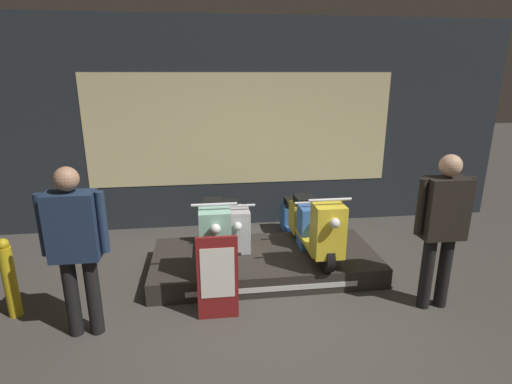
% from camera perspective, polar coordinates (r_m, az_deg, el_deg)
% --- Properties ---
extents(ground_plane, '(30.00, 30.00, 0.00)m').
position_cam_1_polar(ground_plane, '(3.98, 2.67, -20.26)').
color(ground_plane, '#423D38').
extents(shop_wall_back, '(8.53, 0.09, 3.20)m').
position_cam_1_polar(shop_wall_back, '(6.26, -2.10, 9.38)').
color(shop_wall_back, '#23282D').
rests_on(shop_wall_back, ground_plane).
extents(display_platform, '(2.75, 1.27, 0.25)m').
position_cam_1_polar(display_platform, '(5.06, 1.27, -9.98)').
color(display_platform, '#2D2823').
rests_on(display_platform, ground_plane).
extents(scooter_display_left, '(0.47, 1.51, 0.85)m').
position_cam_1_polar(scooter_display_left, '(4.80, -6.01, -5.52)').
color(scooter_display_left, black).
rests_on(scooter_display_left, display_platform).
extents(scooter_display_right, '(0.47, 1.51, 0.85)m').
position_cam_1_polar(scooter_display_right, '(4.98, 8.42, -4.78)').
color(scooter_display_right, black).
rests_on(scooter_display_right, display_platform).
extents(scooter_backrow_0, '(0.47, 1.51, 0.85)m').
position_cam_1_polar(scooter_backrow_0, '(5.52, -3.27, -5.19)').
color(scooter_backrow_0, black).
rests_on(scooter_backrow_0, ground_plane).
extents(scooter_backrow_1, '(0.47, 1.51, 0.85)m').
position_cam_1_polar(scooter_backrow_1, '(5.66, 6.59, -4.69)').
color(scooter_backrow_1, black).
rests_on(scooter_backrow_1, ground_plane).
extents(person_left_browsing, '(0.59, 0.24, 1.63)m').
position_cam_1_polar(person_left_browsing, '(3.93, -24.45, -6.28)').
color(person_left_browsing, black).
rests_on(person_left_browsing, ground_plane).
extents(person_right_browsing, '(0.59, 0.24, 1.65)m').
position_cam_1_polar(person_right_browsing, '(4.42, 25.12, -3.74)').
color(person_right_browsing, black).
rests_on(person_right_browsing, ground_plane).
extents(price_sign_board, '(0.41, 0.04, 0.89)m').
position_cam_1_polar(price_sign_board, '(4.04, -5.51, -12.13)').
color(price_sign_board, maroon).
rests_on(price_sign_board, ground_plane).
extents(street_bollard, '(0.13, 0.13, 0.85)m').
position_cam_1_polar(street_bollard, '(4.76, -31.77, -10.44)').
color(street_bollard, gold).
rests_on(street_bollard, ground_plane).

